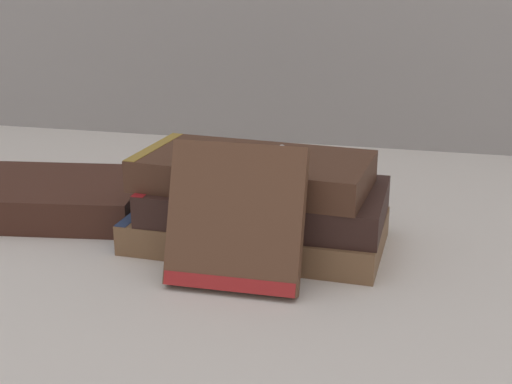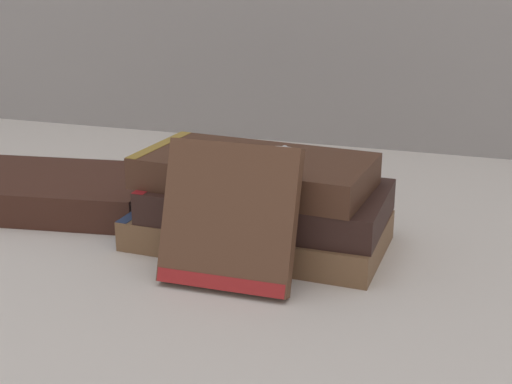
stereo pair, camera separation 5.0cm
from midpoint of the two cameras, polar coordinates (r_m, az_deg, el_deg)
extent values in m
plane|color=silver|center=(0.69, -0.69, -4.78)|extent=(3.00, 3.00, 0.00)
cube|color=brown|center=(0.70, -2.01, -3.11)|extent=(0.25, 0.14, 0.03)
cube|color=navy|center=(0.74, -10.62, -2.15)|extent=(0.02, 0.13, 0.03)
cube|color=#331E19|center=(0.69, -1.27, -0.76)|extent=(0.23, 0.13, 0.03)
cube|color=maroon|center=(0.73, -9.48, -0.04)|extent=(0.01, 0.13, 0.03)
cube|color=#4C2D1E|center=(0.68, -2.31, 1.68)|extent=(0.23, 0.13, 0.03)
cube|color=olive|center=(0.73, -10.02, 2.42)|extent=(0.02, 0.11, 0.03)
cube|color=#422319|center=(0.83, -18.72, -0.37)|extent=(0.25, 0.18, 0.04)
cube|color=brown|center=(0.61, -4.01, -2.04)|extent=(0.12, 0.06, 0.12)
cube|color=#B22323|center=(0.61, -4.43, -7.32)|extent=(0.11, 0.02, 0.02)
cylinder|color=silver|center=(0.67, -0.63, 3.00)|extent=(0.04, 0.04, 0.01)
torus|color=silver|center=(0.67, -0.63, 3.00)|extent=(0.05, 0.05, 0.01)
sphere|color=silver|center=(0.70, -0.16, 3.52)|extent=(0.01, 0.01, 0.01)
torus|color=black|center=(0.84, -4.97, -0.48)|extent=(0.06, 0.06, 0.00)
torus|color=black|center=(0.84, -1.00, -0.39)|extent=(0.06, 0.06, 0.00)
cylinder|color=black|center=(0.84, -2.99, -0.43)|extent=(0.02, 0.01, 0.00)
camera|label=1|loc=(0.03, -92.15, -0.73)|focal=50.00mm
camera|label=2|loc=(0.03, 87.85, 0.73)|focal=50.00mm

